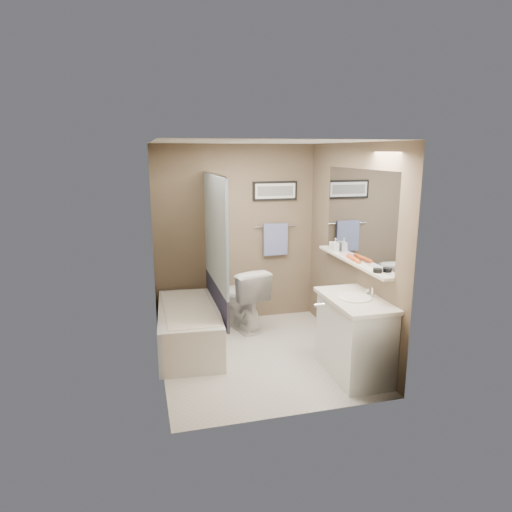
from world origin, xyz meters
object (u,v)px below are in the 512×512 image
object	(u,v)px
toilet	(241,298)
hair_brush_front	(356,260)
candle_bowl_near	(377,271)
bathtub	(189,328)
soap_bottle	(335,245)
hair_brush_back	(351,257)
vanity	(354,338)
glass_jar	(332,246)

from	to	relation	value
toilet	hair_brush_front	distance (m)	1.72
toilet	candle_bowl_near	size ratio (longest dim) A/B	9.22
bathtub	soap_bottle	world-z (taller)	soap_bottle
toilet	hair_brush_back	xyz separation A→B (m)	(1.04, -1.05, 0.72)
vanity	hair_brush_front	size ratio (longest dim) A/B	4.09
hair_brush_back	toilet	bearing A→B (deg)	134.73
vanity	candle_bowl_near	world-z (taller)	candle_bowl_near
bathtub	vanity	xyz separation A→B (m)	(1.60, -1.09, 0.15)
bathtub	hair_brush_back	size ratio (longest dim) A/B	6.82
vanity	candle_bowl_near	bearing A→B (deg)	-17.38
soap_bottle	hair_brush_front	bearing A→B (deg)	-90.00
soap_bottle	bathtub	bearing A→B (deg)	175.65
hair_brush_front	glass_jar	xyz separation A→B (m)	(0.00, 0.65, 0.03)
soap_bottle	candle_bowl_near	bearing A→B (deg)	-90.00
bathtub	hair_brush_front	world-z (taller)	hair_brush_front
toilet	hair_brush_front	world-z (taller)	hair_brush_front
candle_bowl_near	hair_brush_front	distance (m)	0.47
hair_brush_back	soap_bottle	distance (m)	0.43
hair_brush_front	hair_brush_back	xyz separation A→B (m)	(0.00, 0.12, 0.00)
candle_bowl_near	glass_jar	bearing A→B (deg)	90.00
bathtub	candle_bowl_near	world-z (taller)	candle_bowl_near
vanity	soap_bottle	xyz separation A→B (m)	(0.19, 0.96, 0.79)
bathtub	hair_brush_back	distance (m)	2.07
hair_brush_back	glass_jar	bearing A→B (deg)	90.00
bathtub	toilet	world-z (taller)	toilet
bathtub	glass_jar	distance (m)	2.01
candle_bowl_near	hair_brush_back	world-z (taller)	hair_brush_back
toilet	hair_brush_front	size ratio (longest dim) A/B	3.77
vanity	hair_brush_front	bearing A→B (deg)	66.43
toilet	candle_bowl_near	world-z (taller)	candle_bowl_near
bathtub	candle_bowl_near	bearing A→B (deg)	-29.14
toilet	glass_jar	size ratio (longest dim) A/B	8.30
candle_bowl_near	glass_jar	world-z (taller)	glass_jar
candle_bowl_near	hair_brush_front	xyz separation A→B (m)	(0.00, 0.47, 0.00)
hair_brush_back	soap_bottle	world-z (taller)	soap_bottle
toilet	candle_bowl_near	xyz separation A→B (m)	(1.04, -1.64, 0.72)
candle_bowl_near	hair_brush_front	bearing A→B (deg)	90.00
candle_bowl_near	soap_bottle	size ratio (longest dim) A/B	0.56
glass_jar	soap_bottle	distance (m)	0.10
hair_brush_front	hair_brush_back	size ratio (longest dim) A/B	1.00
soap_bottle	hair_brush_back	bearing A→B (deg)	-90.00
toilet	glass_jar	world-z (taller)	glass_jar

